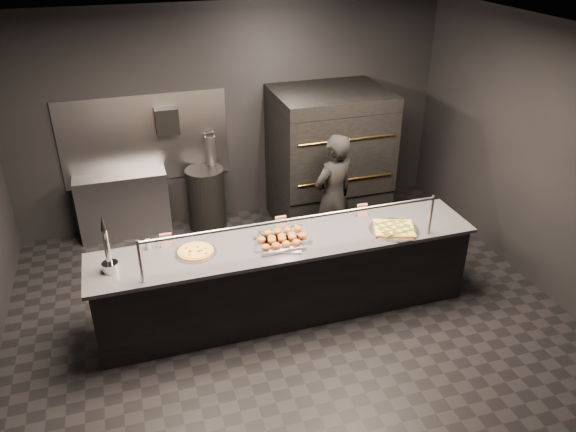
{
  "coord_description": "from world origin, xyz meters",
  "views": [
    {
      "loc": [
        -1.51,
        -4.82,
        3.94
      ],
      "look_at": [
        0.07,
        0.2,
        1.1
      ],
      "focal_mm": 35.0,
      "sensor_mm": 36.0,
      "label": 1
    }
  ],
  "objects_px": {
    "slider_tray_a": "(279,242)",
    "worker": "(333,198)",
    "towel_dispenser": "(167,121)",
    "beer_tap": "(108,256)",
    "service_counter": "(287,277)",
    "prep_shelf": "(124,205)",
    "slider_tray_b": "(285,236)",
    "pizza_oven": "(328,158)",
    "square_pizza": "(394,229)",
    "fire_extinguisher": "(211,151)",
    "trash_bin": "(206,198)",
    "round_pizza": "(196,252)"
  },
  "relations": [
    {
      "from": "slider_tray_a",
      "to": "slider_tray_b",
      "type": "bearing_deg",
      "value": 47.5
    },
    {
      "from": "service_counter",
      "to": "beer_tap",
      "type": "height_order",
      "value": "beer_tap"
    },
    {
      "from": "beer_tap",
      "to": "prep_shelf",
      "type": "bearing_deg",
      "value": 85.6
    },
    {
      "from": "fire_extinguisher",
      "to": "trash_bin",
      "type": "xyz_separation_m",
      "value": [
        -0.14,
        -0.18,
        -0.62
      ]
    },
    {
      "from": "pizza_oven",
      "to": "square_pizza",
      "type": "relative_size",
      "value": 3.53
    },
    {
      "from": "pizza_oven",
      "to": "round_pizza",
      "type": "height_order",
      "value": "pizza_oven"
    },
    {
      "from": "towel_dispenser",
      "to": "beer_tap",
      "type": "relative_size",
      "value": 0.58
    },
    {
      "from": "towel_dispenser",
      "to": "pizza_oven",
      "type": "bearing_deg",
      "value": -13.14
    },
    {
      "from": "service_counter",
      "to": "prep_shelf",
      "type": "height_order",
      "value": "service_counter"
    },
    {
      "from": "pizza_oven",
      "to": "prep_shelf",
      "type": "xyz_separation_m",
      "value": [
        -2.8,
        0.42,
        -0.52
      ]
    },
    {
      "from": "prep_shelf",
      "to": "square_pizza",
      "type": "bearing_deg",
      "value": -41.4
    },
    {
      "from": "towel_dispenser",
      "to": "round_pizza",
      "type": "xyz_separation_m",
      "value": [
        -0.05,
        -2.33,
        -0.61
      ]
    },
    {
      "from": "fire_extinguisher",
      "to": "beer_tap",
      "type": "bearing_deg",
      "value": -120.58
    },
    {
      "from": "prep_shelf",
      "to": "service_counter",
      "type": "bearing_deg",
      "value": -55.41
    },
    {
      "from": "service_counter",
      "to": "fire_extinguisher",
      "type": "distance_m",
      "value": 2.5
    },
    {
      "from": "towel_dispenser",
      "to": "slider_tray_b",
      "type": "distance_m",
      "value": 2.56
    },
    {
      "from": "towel_dispenser",
      "to": "worker",
      "type": "xyz_separation_m",
      "value": [
        1.81,
        -1.42,
        -0.72
      ]
    },
    {
      "from": "worker",
      "to": "prep_shelf",
      "type": "bearing_deg",
      "value": -49.55
    },
    {
      "from": "trash_bin",
      "to": "worker",
      "type": "distance_m",
      "value": 1.91
    },
    {
      "from": "beer_tap",
      "to": "round_pizza",
      "type": "bearing_deg",
      "value": 5.29
    },
    {
      "from": "prep_shelf",
      "to": "fire_extinguisher",
      "type": "relative_size",
      "value": 2.38
    },
    {
      "from": "prep_shelf",
      "to": "towel_dispenser",
      "type": "relative_size",
      "value": 3.43
    },
    {
      "from": "worker",
      "to": "square_pizza",
      "type": "bearing_deg",
      "value": 82.4
    },
    {
      "from": "pizza_oven",
      "to": "towel_dispenser",
      "type": "relative_size",
      "value": 5.46
    },
    {
      "from": "pizza_oven",
      "to": "beer_tap",
      "type": "relative_size",
      "value": 3.15
    },
    {
      "from": "service_counter",
      "to": "towel_dispenser",
      "type": "distance_m",
      "value": 2.78
    },
    {
      "from": "square_pizza",
      "to": "round_pizza",
      "type": "bearing_deg",
      "value": 175.02
    },
    {
      "from": "slider_tray_b",
      "to": "beer_tap",
      "type": "bearing_deg",
      "value": -177.23
    },
    {
      "from": "slider_tray_a",
      "to": "worker",
      "type": "relative_size",
      "value": 0.35
    },
    {
      "from": "pizza_oven",
      "to": "slider_tray_b",
      "type": "distance_m",
      "value": 2.19
    },
    {
      "from": "fire_extinguisher",
      "to": "slider_tray_b",
      "type": "distance_m",
      "value": 2.36
    },
    {
      "from": "round_pizza",
      "to": "square_pizza",
      "type": "xyz_separation_m",
      "value": [
        2.13,
        -0.19,
        0.0
      ]
    },
    {
      "from": "beer_tap",
      "to": "square_pizza",
      "type": "xyz_separation_m",
      "value": [
        2.96,
        -0.11,
        -0.15
      ]
    },
    {
      "from": "slider_tray_b",
      "to": "square_pizza",
      "type": "relative_size",
      "value": 0.98
    },
    {
      "from": "prep_shelf",
      "to": "pizza_oven",
      "type": "bearing_deg",
      "value": -8.54
    },
    {
      "from": "slider_tray_a",
      "to": "fire_extinguisher",
      "type": "bearing_deg",
      "value": 95.84
    },
    {
      "from": "pizza_oven",
      "to": "worker",
      "type": "relative_size",
      "value": 1.15
    },
    {
      "from": "service_counter",
      "to": "worker",
      "type": "distance_m",
      "value": 1.38
    },
    {
      "from": "prep_shelf",
      "to": "round_pizza",
      "type": "bearing_deg",
      "value": -73.97
    },
    {
      "from": "fire_extinguisher",
      "to": "beer_tap",
      "type": "height_order",
      "value": "beer_tap"
    },
    {
      "from": "round_pizza",
      "to": "towel_dispenser",
      "type": "bearing_deg",
      "value": 88.77
    },
    {
      "from": "prep_shelf",
      "to": "slider_tray_b",
      "type": "xyz_separation_m",
      "value": [
        1.6,
        -2.25,
        0.5
      ]
    },
    {
      "from": "slider_tray_b",
      "to": "worker",
      "type": "xyz_separation_m",
      "value": [
        0.91,
        0.91,
        -0.12
      ]
    },
    {
      "from": "towel_dispenser",
      "to": "beer_tap",
      "type": "distance_m",
      "value": 2.61
    },
    {
      "from": "square_pizza",
      "to": "worker",
      "type": "xyz_separation_m",
      "value": [
        -0.27,
        1.1,
        -0.11
      ]
    },
    {
      "from": "round_pizza",
      "to": "service_counter",
      "type": "bearing_deg",
      "value": -3.51
    },
    {
      "from": "worker",
      "to": "pizza_oven",
      "type": "bearing_deg",
      "value": -128.81
    },
    {
      "from": "slider_tray_b",
      "to": "trash_bin",
      "type": "height_order",
      "value": "slider_tray_b"
    },
    {
      "from": "pizza_oven",
      "to": "prep_shelf",
      "type": "height_order",
      "value": "pizza_oven"
    },
    {
      "from": "fire_extinguisher",
      "to": "round_pizza",
      "type": "bearing_deg",
      "value": -104.37
    }
  ]
}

